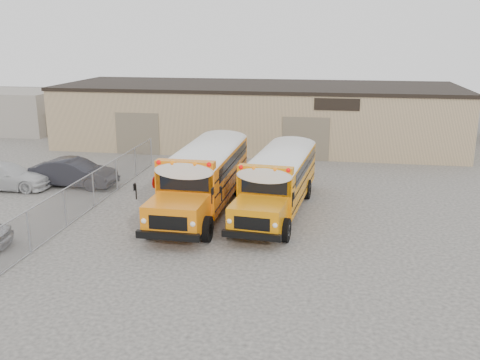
% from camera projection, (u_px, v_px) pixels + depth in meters
% --- Properties ---
extents(ground, '(120.00, 120.00, 0.00)m').
position_uv_depth(ground, '(196.00, 235.00, 23.21)').
color(ground, '#423F3C').
rests_on(ground, ground).
extents(warehouse, '(30.20, 10.20, 4.67)m').
position_uv_depth(warehouse, '(257.00, 114.00, 41.59)').
color(warehouse, tan).
rests_on(warehouse, ground).
extents(chainlink_fence, '(0.07, 18.07, 1.81)m').
position_uv_depth(chainlink_fence, '(93.00, 190.00, 26.78)').
color(chainlink_fence, '#93969B').
rests_on(chainlink_fence, ground).
extents(distant_building_left, '(8.00, 6.00, 3.60)m').
position_uv_depth(distant_building_left, '(14.00, 111.00, 47.14)').
color(distant_building_left, gray).
rests_on(distant_building_left, ground).
extents(school_bus_left, '(3.37, 10.92, 3.18)m').
position_uv_depth(school_bus_left, '(231.00, 145.00, 32.77)').
color(school_bus_left, orange).
rests_on(school_bus_left, ground).
extents(school_bus_right, '(3.46, 10.28, 2.95)m').
position_uv_depth(school_bus_right, '(298.00, 150.00, 31.93)').
color(school_bus_right, orange).
rests_on(school_bus_right, ground).
extents(tarp_bundle, '(1.20, 1.19, 1.62)m').
position_uv_depth(tarp_bundle, '(192.00, 216.00, 23.13)').
color(tarp_bundle, black).
rests_on(tarp_bundle, ground).
extents(car_white, '(5.16, 2.37, 1.46)m').
position_uv_depth(car_white, '(6.00, 176.00, 29.97)').
color(car_white, silver).
rests_on(car_white, ground).
extents(car_dark, '(4.94, 1.94, 1.60)m').
position_uv_depth(car_dark, '(74.00, 173.00, 30.42)').
color(car_dark, '#222227').
rests_on(car_dark, ground).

